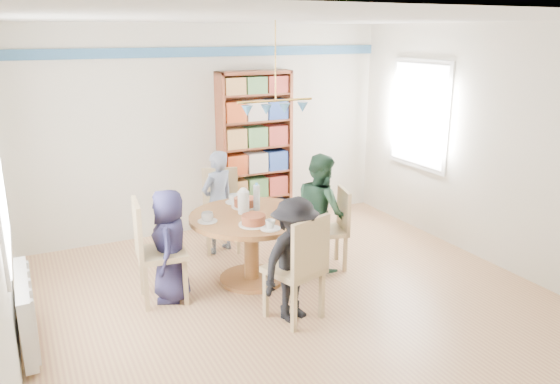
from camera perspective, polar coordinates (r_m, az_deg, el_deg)
ground at (r=5.53m, az=1.86°, el=-11.56°), size 5.00×5.00×0.00m
room_shell at (r=5.65m, az=-4.50°, el=6.71°), size 5.00×5.00×5.00m
radiator at (r=5.13m, az=-25.01°, el=-11.22°), size 0.12×1.00×0.60m
dining_table at (r=5.80m, az=-3.02°, el=-4.20°), size 1.30×1.30×0.75m
chair_left at (r=5.49m, az=-13.23°, el=-5.60°), size 0.51×0.51×1.05m
chair_right at (r=6.20m, az=5.69°, el=-3.41°), size 0.49×0.49×0.91m
chair_far at (r=6.75m, az=-6.17°, el=-1.38°), size 0.54×0.54×0.99m
chair_near at (r=4.99m, az=2.19°, el=-7.56°), size 0.57×0.57×1.03m
person_left at (r=5.51m, az=-11.44°, el=-5.49°), size 0.53×0.65×1.14m
person_right at (r=6.14m, az=4.28°, el=-2.01°), size 0.53×0.66×1.32m
person_far at (r=6.60m, az=-6.51°, el=-1.04°), size 0.54×0.45×1.26m
person_near at (r=5.02m, az=1.55°, el=-7.10°), size 0.87×0.68×1.19m
bookshelf at (r=7.41m, az=-2.64°, el=4.26°), size 1.00×0.30×2.11m
tableware at (r=5.72m, az=-3.39°, el=-1.72°), size 1.16×1.16×0.30m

